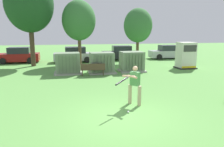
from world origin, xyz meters
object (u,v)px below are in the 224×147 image
at_px(sports_ball, 128,112).
at_px(transformer_west, 68,64).
at_px(parked_car_leftmost, 18,56).
at_px(parked_car_right_of_center, 121,53).
at_px(parked_car_rightmost, 167,52).
at_px(transformer_mid_east, 132,62).
at_px(parked_car_left_of_center, 74,55).
at_px(park_bench, 93,69).
at_px(batter, 134,83).
at_px(generator_enclosure, 186,56).
at_px(transformer_mid_west, 102,63).

bearing_deg(sports_ball, transformer_west, 104.30).
height_order(transformer_west, parked_car_leftmost, same).
bearing_deg(sports_ball, parked_car_right_of_center, 76.64).
relative_size(sports_ball, parked_car_rightmost, 0.02).
relative_size(transformer_mid_east, parked_car_rightmost, 0.49).
bearing_deg(transformer_mid_east, parked_car_left_of_center, 123.62).
bearing_deg(park_bench, batter, -81.58).
xyz_separation_m(parked_car_left_of_center, parked_car_rightmost, (11.12, 0.68, 0.00)).
height_order(transformer_mid_east, batter, batter).
bearing_deg(sports_ball, generator_enclosure, 48.94).
bearing_deg(parked_car_rightmost, sports_ball, -121.12).
height_order(transformer_west, parked_car_right_of_center, same).
distance_m(transformer_mid_east, parked_car_right_of_center, 7.38).
height_order(generator_enclosure, park_bench, generator_enclosure).
relative_size(batter, parked_car_rightmost, 0.41).
height_order(generator_enclosure, parked_car_rightmost, generator_enclosure).
xyz_separation_m(park_bench, parked_car_right_of_center, (4.27, 8.42, 0.22)).
relative_size(batter, parked_car_leftmost, 0.41).
height_order(park_bench, parked_car_left_of_center, parked_car_left_of_center).
distance_m(generator_enclosure, park_bench, 8.62).
xyz_separation_m(transformer_west, sports_ball, (2.25, -8.83, -0.74)).
bearing_deg(transformer_mid_east, parked_car_right_of_center, 82.58).
distance_m(parked_car_leftmost, parked_car_right_of_center, 11.04).
xyz_separation_m(parked_car_leftmost, parked_car_left_of_center, (5.73, -0.69, 0.00)).
relative_size(transformer_west, transformer_mid_east, 1.00).
bearing_deg(generator_enclosure, parked_car_left_of_center, 147.35).
height_order(sports_ball, parked_car_rightmost, parked_car_rightmost).
height_order(park_bench, sports_ball, park_bench).
xyz_separation_m(transformer_west, generator_enclosure, (10.23, 0.33, 0.35)).
xyz_separation_m(parked_car_right_of_center, parked_car_rightmost, (5.82, -0.08, 0.00)).
distance_m(transformer_west, parked_car_left_of_center, 6.45).
xyz_separation_m(generator_enclosure, parked_car_right_of_center, (-4.18, 6.85, -0.38)).
height_order(transformer_mid_west, parked_car_right_of_center, same).
bearing_deg(generator_enclosure, transformer_mid_west, -175.41).
distance_m(transformer_west, transformer_mid_west, 2.62).
distance_m(parked_car_leftmost, parked_car_rightmost, 16.85).
bearing_deg(generator_enclosure, sports_ball, -131.06).
distance_m(transformer_mid_west, generator_enclosure, 7.66).
bearing_deg(transformer_west, sports_ball, -75.70).
distance_m(generator_enclosure, parked_car_rightmost, 6.97).
height_order(transformer_mid_west, parked_car_left_of_center, same).
relative_size(batter, sports_ball, 19.33).
bearing_deg(transformer_west, generator_enclosure, 1.85).
bearing_deg(batter, generator_enclosure, 47.95).
relative_size(transformer_west, sports_ball, 23.33).
bearing_deg(sports_ball, transformer_mid_west, 87.62).
bearing_deg(generator_enclosure, batter, -132.05).
distance_m(batter, parked_car_rightmost, 17.57).
bearing_deg(sports_ball, batter, 59.65).
bearing_deg(parked_car_leftmost, transformer_mid_west, -44.21).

